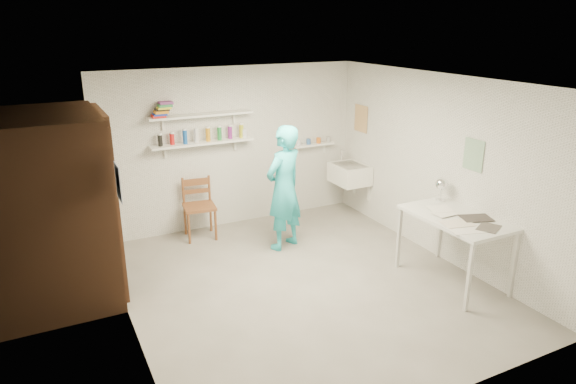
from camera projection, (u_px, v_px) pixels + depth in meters
name	position (u px, v px, depth m)	size (l,w,h in m)	color
floor	(303.00, 285.00, 6.18)	(4.00, 4.50, 0.02)	slate
ceiling	(305.00, 81.00, 5.41)	(4.00, 4.50, 0.02)	silver
wall_back	(233.00, 147.00, 7.71)	(4.00, 0.02, 2.40)	silver
wall_front	(446.00, 273.00, 3.88)	(4.00, 0.02, 2.40)	silver
wall_left	(120.00, 219.00, 4.94)	(0.02, 4.50, 2.40)	silver
wall_right	(440.00, 168.00, 6.65)	(0.02, 4.50, 2.40)	silver
doorway_recess	(108.00, 205.00, 5.90)	(0.02, 0.90, 2.00)	black
corridor_box	(40.00, 210.00, 5.58)	(1.40, 1.50, 2.10)	brown
door_lintel	(100.00, 114.00, 5.58)	(0.06, 1.05, 0.10)	brown
door_jamb_near	(117.00, 219.00, 5.49)	(0.06, 0.10, 2.00)	brown
door_jamb_far	(104.00, 192.00, 6.33)	(0.06, 0.10, 2.00)	brown
shelf_lower	(203.00, 143.00, 7.34)	(1.50, 0.22, 0.03)	white
shelf_upper	(201.00, 115.00, 7.21)	(1.50, 0.22, 0.03)	white
ledge_shelf	(314.00, 145.00, 8.23)	(0.70, 0.14, 0.03)	white
poster_left	(118.00, 182.00, 4.88)	(0.01, 0.28, 0.36)	#334C7F
poster_right_a	(361.00, 119.00, 8.06)	(0.01, 0.34, 0.42)	#995933
poster_right_b	(473.00, 155.00, 6.08)	(0.01, 0.30, 0.38)	#3F724C
belfast_sink	(350.00, 174.00, 8.14)	(0.48, 0.60, 0.30)	white
man	(284.00, 188.00, 6.93)	(0.63, 0.41, 1.72)	#27BAC6
wall_clock	(283.00, 163.00, 7.05)	(0.31, 0.31, 0.04)	beige
wooden_chair	(199.00, 207.00, 7.37)	(0.44, 0.42, 0.94)	brown
work_table	(453.00, 249.00, 6.12)	(0.76, 1.27, 0.84)	silver
desk_lamp	(442.00, 184.00, 6.43)	(0.16, 0.16, 0.16)	silver
spray_cans	(202.00, 136.00, 7.31)	(1.29, 0.06, 0.17)	black
book_stack	(162.00, 110.00, 6.95)	(0.30, 0.14, 0.20)	red
ledge_pots	(314.00, 141.00, 8.22)	(0.48, 0.07, 0.09)	silver
papers	(457.00, 215.00, 5.98)	(0.30, 0.22, 0.02)	silver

